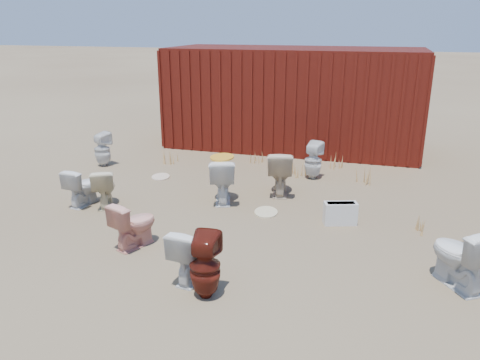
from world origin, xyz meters
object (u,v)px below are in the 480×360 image
(toilet_front_a, at_px, (83,186))
(toilet_back_a, at_px, (102,149))
(toilet_back_e, at_px, (313,160))
(loose_tank, at_px, (340,213))
(toilet_back_yellowlid, at_px, (222,180))
(toilet_back_beige_left, at_px, (104,187))
(toilet_front_c, at_px, (193,253))
(toilet_back_beige_right, at_px, (280,172))
(toilet_front_pink, at_px, (134,224))
(toilet_front_maroon, at_px, (205,266))
(toilet_front_e, at_px, (460,256))
(shipping_container, at_px, (293,98))

(toilet_front_a, distance_m, toilet_back_a, 2.32)
(toilet_back_e, relative_size, loose_tank, 1.50)
(toilet_back_a, bearing_deg, toilet_back_yellowlid, -179.99)
(toilet_back_beige_left, bearing_deg, toilet_front_c, 115.52)
(toilet_back_beige_right, relative_size, toilet_back_e, 1.07)
(toilet_front_pink, relative_size, toilet_back_yellowlid, 0.85)
(toilet_back_a, bearing_deg, toilet_front_maroon, 155.29)
(toilet_front_pink, xyz_separation_m, toilet_back_beige_right, (1.48, 2.67, 0.07))
(toilet_back_beige_right, distance_m, toilet_back_e, 1.13)
(toilet_front_pink, distance_m, toilet_front_e, 4.15)
(toilet_front_pink, bearing_deg, toilet_back_e, -95.65)
(toilet_back_beige_right, bearing_deg, toilet_back_e, -124.67)
(loose_tank, bearing_deg, toilet_back_e, 90.57)
(toilet_back_beige_left, bearing_deg, toilet_front_a, -19.05)
(toilet_back_beige_right, bearing_deg, toilet_back_beige_left, 17.32)
(shipping_container, relative_size, toilet_back_a, 8.07)
(shipping_container, distance_m, toilet_front_pink, 6.36)
(toilet_front_pink, xyz_separation_m, toilet_front_maroon, (1.39, -0.91, 0.05))
(toilet_back_yellowlid, xyz_separation_m, loose_tank, (2.05, -0.41, -0.22))
(shipping_container, distance_m, toilet_back_beige_left, 5.56)
(toilet_front_c, bearing_deg, toilet_back_a, -39.16)
(toilet_front_c, height_order, toilet_back_a, toilet_back_a)
(toilet_front_e, distance_m, loose_tank, 2.07)
(shipping_container, xyz_separation_m, toilet_front_pink, (-1.04, -6.21, -0.87))
(toilet_back_beige_left, relative_size, toilet_back_e, 0.88)
(toilet_front_e, xyz_separation_m, loose_tank, (-1.48, 1.43, -0.21))
(toilet_front_a, xyz_separation_m, toilet_back_beige_left, (0.38, 0.05, 0.01))
(toilet_front_e, bearing_deg, shipping_container, -97.28)
(toilet_front_a, distance_m, toilet_back_beige_right, 3.44)
(shipping_container, xyz_separation_m, toilet_front_maroon, (0.35, -7.13, -0.81))
(shipping_container, distance_m, toilet_back_yellowlid, 4.32)
(toilet_front_a, height_order, toilet_front_c, toilet_front_c)
(toilet_front_maroon, bearing_deg, toilet_front_e, -162.91)
(toilet_front_pink, height_order, toilet_back_yellowlid, toilet_back_yellowlid)
(shipping_container, bearing_deg, toilet_back_beige_left, -114.36)
(toilet_front_e, bearing_deg, loose_tank, -78.31)
(toilet_back_beige_right, relative_size, toilet_back_yellowlid, 1.03)
(toilet_front_pink, relative_size, toilet_front_maroon, 0.86)
(shipping_container, xyz_separation_m, toilet_back_a, (-3.60, -2.95, -0.83))
(toilet_back_yellowlid, relative_size, loose_tank, 1.57)
(toilet_back_e, bearing_deg, toilet_front_e, 135.60)
(toilet_front_a, distance_m, toilet_back_e, 4.36)
(toilet_back_yellowlid, height_order, toilet_back_e, toilet_back_yellowlid)
(toilet_front_pink, distance_m, toilet_back_beige_right, 3.05)
(toilet_front_maroon, xyz_separation_m, loose_tank, (1.27, 2.49, -0.21))
(toilet_back_beige_right, height_order, toilet_back_yellowlid, toilet_back_beige_right)
(toilet_back_beige_left, distance_m, toilet_back_beige_right, 3.07)
(toilet_front_c, distance_m, toilet_front_maroon, 0.43)
(toilet_front_pink, distance_m, toilet_back_beige_left, 1.72)
(toilet_front_c, bearing_deg, toilet_back_beige_left, -30.34)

